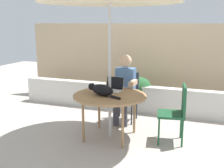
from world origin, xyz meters
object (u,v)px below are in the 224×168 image
Objects in this scene: chair_empty at (177,109)px; laptop at (114,87)px; potted_plant_near_fence at (140,91)px; chair_occupied at (127,92)px; person_seated at (124,85)px; patio_table at (110,98)px; cat at (101,90)px.

laptop reaches higher than chair_empty.
potted_plant_near_fence is (0.13, 1.24, -0.36)m from laptop.
person_seated is at bearing -90.00° from chair_occupied.
patio_table is 1.63× the size of potted_plant_near_fence.
person_seated is (-1.01, 0.58, 0.17)m from chair_empty.
chair_empty is (1.01, -0.74, 0.00)m from chair_occupied.
potted_plant_near_fence is (0.20, 1.60, -0.38)m from cat.
patio_table is 0.76m from person_seated.
chair_empty is at bearing -36.17° from chair_occupied.
chair_occupied and chair_empty have the same top height.
patio_table is at bearing -81.99° from laptop.
laptop reaches higher than potted_plant_near_fence.
patio_table is at bearing 30.72° from cat.
patio_table is 0.92m from chair_occupied.
chair_empty is 1.18m from cat.
laptop reaches higher than patio_table.
chair_occupied is 2.72× the size of laptop.
cat is at bearing -96.74° from chair_occupied.
patio_table is 1.56m from potted_plant_near_fence.
person_seated reaches higher than patio_table.
chair_empty is 1.18m from person_seated.
cat is (-1.13, -0.24, 0.26)m from chair_empty.
chair_empty is 2.72× the size of laptop.
chair_occupied reaches higher than potted_plant_near_fence.
chair_empty is at bearing 12.16° from cat.
chair_occupied is 1.00× the size of chair_empty.
cat is (-0.07, -0.36, 0.02)m from laptop.
laptop is (-1.05, 0.12, 0.24)m from chair_empty.
cat is at bearing -98.01° from person_seated.
patio_table is at bearing -90.00° from person_seated.
person_seated is at bearing 150.09° from chair_empty.
laptop is (-0.04, 0.29, 0.11)m from patio_table.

